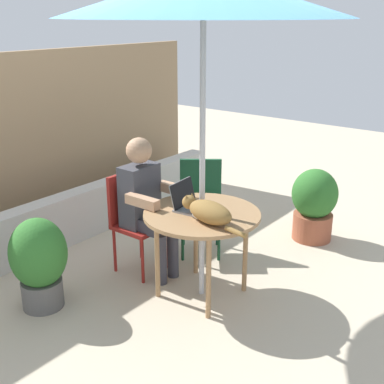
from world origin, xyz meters
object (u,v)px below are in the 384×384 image
chair_empty (201,199)px  chair_occupied (133,214)px  potted_plant_by_chair (39,260)px  patio_table (202,220)px  laptop (188,201)px  person_seated (146,200)px  cat (208,212)px  potted_plant_near_fence (314,203)px

chair_empty → chair_occupied: bearing=160.7°
chair_empty → potted_plant_by_chair: size_ratio=1.19×
patio_table → laptop: size_ratio=2.87×
chair_empty → laptop: (-0.66, -0.37, 0.26)m
chair_empty → patio_table: bearing=-142.4°
patio_table → person_seated: person_seated is taller
laptop → person_seated: bearing=91.7°
laptop → potted_plant_by_chair: 1.25m
person_seated → potted_plant_by_chair: bearing=163.4°
patio_table → chair_empty: chair_empty is taller
person_seated → laptop: bearing=-88.3°
chair_occupied → cat: bearing=-98.0°
laptop → potted_plant_by_chair: laptop is taller
chair_occupied → potted_plant_by_chair: size_ratio=1.19×
chair_occupied → laptop: laptop is taller
patio_table → laptop: 0.20m
patio_table → person_seated: size_ratio=0.76×
chair_empty → cat: 1.09m
person_seated → cat: person_seated is taller
potted_plant_by_chair → person_seated: bearing=-16.6°
person_seated → potted_plant_by_chair: 1.01m
chair_empty → potted_plant_near_fence: bearing=-40.5°
chair_empty → potted_plant_by_chair: chair_empty is taller
person_seated → potted_plant_near_fence: bearing=-28.3°
chair_occupied → person_seated: person_seated is taller
patio_table → cat: bearing=-130.6°
chair_occupied → cat: cat is taller
cat → laptop: bearing=64.7°
potted_plant_by_chair → laptop: bearing=-37.7°
patio_table → potted_plant_by_chair: size_ratio=1.24×
person_seated → cat: (-0.13, -0.75, 0.11)m
laptop → potted_plant_near_fence: size_ratio=0.43×
patio_table → chair_empty: (0.68, 0.52, -0.13)m
chair_occupied → laptop: 0.66m
patio_table → potted_plant_by_chair: 1.30m
chair_empty → laptop: size_ratio=2.75×
laptop → cat: size_ratio=0.50×
chair_empty → potted_plant_near_fence: chair_empty is taller
potted_plant_near_fence → chair_occupied: bearing=147.5°
chair_occupied → chair_empty: size_ratio=1.00×
laptop → cat: (-0.14, -0.30, 0.02)m
cat → potted_plant_by_chair: bearing=128.0°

